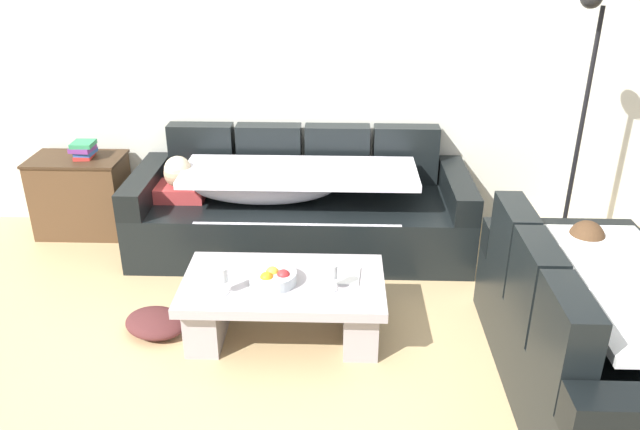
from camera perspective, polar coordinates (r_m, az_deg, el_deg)
The scene contains 13 objects.
ground_plane at distance 3.57m, azimuth -3.76°, elevation -15.12°, with size 14.00×14.00×0.00m, color tan.
back_wall at distance 4.97m, azimuth -1.84°, elevation 13.91°, with size 9.00×0.10×2.70m, color silver.
couch_along_wall at distance 4.78m, azimuth -2.27°, elevation 0.57°, with size 2.51×0.92×0.88m.
couch_near_window at distance 3.63m, azimuth 23.77°, elevation -10.18°, with size 0.92×1.74×0.88m.
coffee_table at distance 3.81m, azimuth -3.32°, elevation -7.78°, with size 1.20×0.68×0.38m.
fruit_bowl at distance 3.70m, azimuth -4.28°, elevation -5.64°, with size 0.28×0.28×0.10m.
wine_glass_near_left at distance 3.59m, azimuth -8.91°, elevation -5.48°, with size 0.07×0.07×0.17m.
wine_glass_near_right at distance 3.58m, azimuth 1.08°, elevation -5.23°, with size 0.07×0.07×0.17m.
open_magazine at distance 3.78m, azimuth 1.49°, elevation -5.48°, with size 0.28×0.21×0.01m, color white.
side_cabinet at distance 5.39m, azimuth -20.83°, elevation 1.69°, with size 0.72×0.44×0.64m.
book_stack_on_cabinet at distance 5.23m, azimuth -20.68°, elevation 5.59°, with size 0.18×0.21×0.13m.
floor_lamp at distance 4.71m, azimuth 22.43°, elevation 8.53°, with size 0.33×0.31×1.95m.
crumpled_garment at distance 4.05m, azimuth -14.71°, elevation -9.47°, with size 0.40×0.32×0.12m, color #4C2323.
Camera 1 is at (0.32, -2.72, 2.29)m, focal length 35.21 mm.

